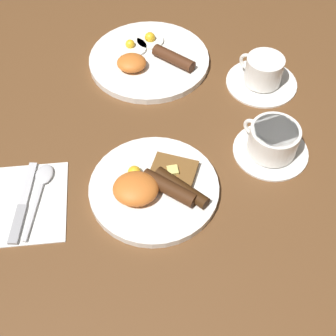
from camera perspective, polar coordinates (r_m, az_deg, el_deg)
The scene contains 8 objects.
ground_plane at distance 0.88m, azimuth -1.70°, elevation -2.79°, with size 3.00×3.00×0.00m, color brown.
breakfast_plate_near at distance 0.87m, azimuth -1.76°, elevation -2.31°, with size 0.24×0.24×0.05m.
breakfast_plate_far at distance 1.12m, azimuth -2.39°, elevation 13.12°, with size 0.28×0.28×0.05m.
teacup_near at distance 0.94m, azimuth 12.62°, elevation 3.11°, with size 0.15×0.15×0.07m.
teacup_far at distance 1.08m, azimuth 11.49°, elevation 11.19°, with size 0.16×0.16×0.07m.
napkin at distance 0.90m, azimuth -16.41°, elevation -4.05°, with size 0.13×0.18×0.01m, color white.
knife at distance 0.89m, azimuth -17.35°, elevation -4.42°, with size 0.02×0.18×0.01m.
spoon at distance 0.91m, azimuth -15.11°, elevation -1.65°, with size 0.04×0.17×0.01m.
Camera 1 is at (0.03, -0.50, 0.72)m, focal length 50.00 mm.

